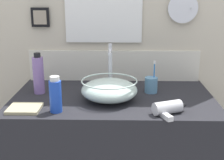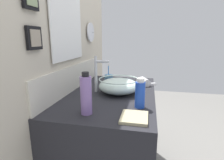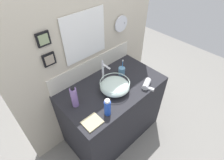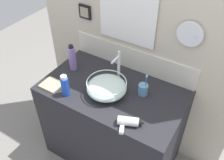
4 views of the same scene
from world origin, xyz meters
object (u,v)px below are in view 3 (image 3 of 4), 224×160
(glass_bowl_sink, at_px, (115,86))
(hair_drier, at_px, (147,83))
(hand_towel, at_px, (92,122))
(faucet, at_px, (104,71))
(toothbrush_cup, at_px, (122,71))
(soap_dispenser, at_px, (74,97))
(shampoo_bottle, at_px, (107,107))

(glass_bowl_sink, height_order, hair_drier, glass_bowl_sink)
(hair_drier, bearing_deg, hand_towel, 177.71)
(glass_bowl_sink, relative_size, faucet, 1.09)
(toothbrush_cup, height_order, hand_towel, toothbrush_cup)
(faucet, bearing_deg, soap_dispenser, -171.93)
(hair_drier, bearing_deg, toothbrush_cup, 100.78)
(shampoo_bottle, height_order, hand_towel, shampoo_bottle)
(faucet, distance_m, toothbrush_cup, 0.28)
(hair_drier, relative_size, soap_dispenser, 0.81)
(toothbrush_cup, relative_size, hand_towel, 1.18)
(hair_drier, relative_size, hand_towel, 1.20)
(glass_bowl_sink, xyz_separation_m, soap_dispenser, (-0.42, 0.11, 0.05))
(hand_towel, bearing_deg, toothbrush_cup, 23.79)
(glass_bowl_sink, bearing_deg, shampoo_bottle, -145.98)
(glass_bowl_sink, bearing_deg, faucet, 90.00)
(toothbrush_cup, bearing_deg, faucet, 172.14)
(glass_bowl_sink, distance_m, soap_dispenser, 0.44)
(glass_bowl_sink, bearing_deg, hair_drier, -31.54)
(hair_drier, bearing_deg, faucet, 130.43)
(hair_drier, xyz_separation_m, toothbrush_cup, (-0.06, 0.33, 0.02))
(glass_bowl_sink, distance_m, shampoo_bottle, 0.32)
(toothbrush_cup, bearing_deg, shampoo_bottle, -148.14)
(toothbrush_cup, xyz_separation_m, hand_towel, (-0.68, -0.30, -0.04))
(glass_bowl_sink, xyz_separation_m, toothbrush_cup, (0.25, 0.14, -0.01))
(soap_dispenser, height_order, hand_towel, soap_dispenser)
(soap_dispenser, bearing_deg, hair_drier, -22.54)
(faucet, height_order, hair_drier, faucet)
(glass_bowl_sink, distance_m, toothbrush_cup, 0.28)
(glass_bowl_sink, xyz_separation_m, shampoo_bottle, (-0.26, -0.18, 0.03))
(toothbrush_cup, distance_m, hand_towel, 0.74)
(soap_dispenser, xyz_separation_m, hand_towel, (-0.01, -0.27, -0.11))
(soap_dispenser, bearing_deg, shampoo_bottle, -61.67)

